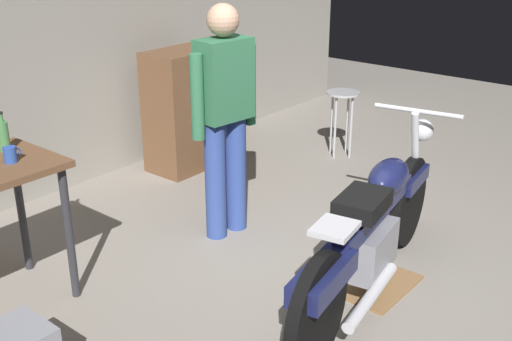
{
  "coord_description": "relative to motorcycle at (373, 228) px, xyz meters",
  "views": [
    {
      "loc": [
        -2.93,
        -1.75,
        2.2
      ],
      "look_at": [
        0.04,
        0.7,
        0.65
      ],
      "focal_mm": 44.56,
      "sensor_mm": 36.0,
      "label": 1
    }
  ],
  "objects": [
    {
      "name": "motorcycle",
      "position": [
        0.0,
        0.0,
        0.0
      ],
      "size": [
        2.17,
        0.73,
        1.0
      ],
      "rotation": [
        0.0,
        0.0,
        0.17
      ],
      "color": "black",
      "rests_on": "ground_plane"
    },
    {
      "name": "mug_blue_enamel",
      "position": [
        -1.38,
        1.58,
        0.5
      ],
      "size": [
        0.11,
        0.07,
        0.09
      ],
      "color": "#2D51AD",
      "rests_on": "workbench"
    },
    {
      "name": "person_standing",
      "position": [
        0.05,
        1.24,
        0.48
      ],
      "size": [
        0.57,
        0.26,
        1.67
      ],
      "rotation": [
        0.0,
        0.0,
        3.03
      ],
      "color": "#334B98",
      "rests_on": "ground_plane"
    },
    {
      "name": "drip_tray",
      "position": [
        0.1,
        0.0,
        -0.44
      ],
      "size": [
        0.56,
        0.4,
        0.01
      ],
      "primitive_type": "cube",
      "color": "olive",
      "rests_on": "ground_plane"
    },
    {
      "name": "back_wall",
      "position": [
        -0.16,
        2.92,
        1.1
      ],
      "size": [
        8.0,
        0.12,
        3.1
      ],
      "primitive_type": "cube",
      "color": "gray",
      "rests_on": "ground_plane"
    },
    {
      "name": "wooden_dresser",
      "position": [
        0.86,
        2.42,
        0.1
      ],
      "size": [
        0.8,
        0.47,
        1.1
      ],
      "color": "brown",
      "rests_on": "ground_plane"
    },
    {
      "name": "shop_stool",
      "position": [
        1.98,
        1.47,
        0.05
      ],
      "size": [
        0.32,
        0.32,
        0.64
      ],
      "color": "#B2B2B7",
      "rests_on": "ground_plane"
    },
    {
      "name": "bottle",
      "position": [
        -1.3,
        1.77,
        0.55
      ],
      "size": [
        0.06,
        0.06,
        0.24
      ],
      "color": "#4C8C4C",
      "rests_on": "workbench"
    },
    {
      "name": "ground_plane",
      "position": [
        -0.16,
        0.12,
        -0.45
      ],
      "size": [
        12.0,
        12.0,
        0.0
      ],
      "primitive_type": "plane",
      "color": "gray"
    }
  ]
}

